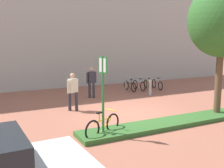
{
  "coord_description": "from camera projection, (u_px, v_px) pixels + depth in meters",
  "views": [
    {
      "loc": [
        -5.95,
        -9.74,
        3.08
      ],
      "look_at": [
        -0.29,
        1.39,
        1.12
      ],
      "focal_mm": 42.55,
      "sensor_mm": 36.0,
      "label": 1
    }
  ],
  "objects": [
    {
      "name": "bike_rack_cluster",
      "position": [
        144.0,
        85.0,
        17.31
      ],
      "size": [
        2.64,
        1.83,
        0.83
      ],
      "color": "#99999E",
      "rests_on": "ground"
    },
    {
      "name": "bike_at_sign",
      "position": [
        103.0,
        126.0,
        8.78
      ],
      "size": [
        1.56,
        0.74,
        0.86
      ],
      "color": "black",
      "rests_on": "ground"
    },
    {
      "name": "parking_sign_post",
      "position": [
        103.0,
        85.0,
        8.47
      ],
      "size": [
        0.13,
        0.35,
        2.65
      ],
      "color": "#2D7238",
      "rests_on": "ground"
    },
    {
      "name": "bollard_steel",
      "position": [
        150.0,
        88.0,
        15.47
      ],
      "size": [
        0.16,
        0.16,
        0.9
      ],
      "primitive_type": "cylinder",
      "color": "#ADADB2",
      "rests_on": "ground"
    },
    {
      "name": "planter_strip",
      "position": [
        167.0,
        123.0,
        9.92
      ],
      "size": [
        7.0,
        1.1,
        0.16
      ],
      "primitive_type": "cube",
      "color": "#336028",
      "rests_on": "ground"
    },
    {
      "name": "tree_sidewalk",
      "position": [
        222.0,
        20.0,
        10.64
      ],
      "size": [
        2.74,
        2.74,
        5.49
      ],
      "color": "brown",
      "rests_on": "ground"
    },
    {
      "name": "person_suited_dark",
      "position": [
        91.0,
        80.0,
        14.78
      ],
      "size": [
        0.61,
        0.28,
        1.72
      ],
      "color": "#2D2D38",
      "rests_on": "ground"
    },
    {
      "name": "building_facade",
      "position": [
        70.0,
        14.0,
        18.26
      ],
      "size": [
        28.0,
        1.2,
        10.0
      ],
      "primitive_type": "cube",
      "color": "#B2ADA3",
      "rests_on": "ground"
    },
    {
      "name": "person_casual_tan",
      "position": [
        73.0,
        89.0,
        11.92
      ],
      "size": [
        0.58,
        0.36,
        1.72
      ],
      "color": "#2D2D38",
      "rests_on": "ground"
    },
    {
      "name": "ground_plane",
      "position": [
        132.0,
        113.0,
        11.72
      ],
      "size": [
        60.0,
        60.0,
        0.0
      ],
      "primitive_type": "plane",
      "color": "#9E5B47"
    }
  ]
}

